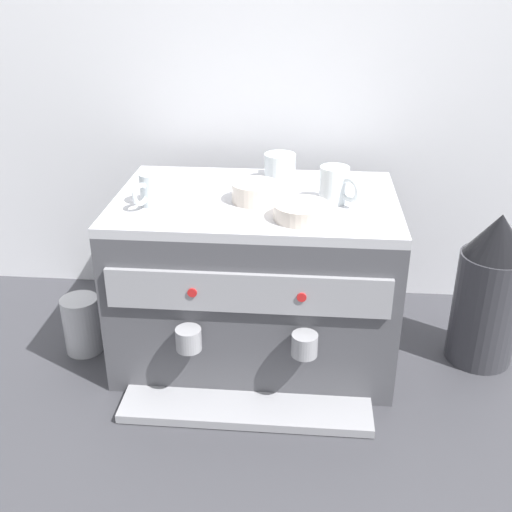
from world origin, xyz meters
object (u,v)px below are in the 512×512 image
(ceramic_cup_1, at_px, (152,189))
(milk_pitcher, at_px, (82,325))
(espresso_machine, at_px, (256,278))
(ceramic_cup_0, at_px, (336,185))
(ceramic_bowl_0, at_px, (302,212))
(ceramic_cup_2, at_px, (279,167))
(ceramic_bowl_1, at_px, (255,193))
(coffee_grinder, at_px, (488,291))

(ceramic_cup_1, distance_m, milk_pitcher, 0.43)
(milk_pitcher, bearing_deg, espresso_machine, 6.13)
(ceramic_cup_0, height_order, ceramic_bowl_0, ceramic_cup_0)
(ceramic_cup_2, distance_m, ceramic_bowl_1, 0.16)
(ceramic_cup_1, height_order, ceramic_bowl_1, ceramic_cup_1)
(espresso_machine, xyz_separation_m, ceramic_cup_2, (0.05, 0.13, 0.24))
(ceramic_cup_0, height_order, ceramic_cup_1, ceramic_cup_0)
(ceramic_bowl_1, bearing_deg, milk_pitcher, -176.43)
(ceramic_bowl_0, bearing_deg, ceramic_bowl_1, 138.01)
(coffee_grinder, bearing_deg, ceramic_bowl_1, -177.21)
(ceramic_cup_0, relative_size, ceramic_bowl_1, 0.86)
(ceramic_bowl_0, xyz_separation_m, milk_pitcher, (-0.55, 0.07, -0.35))
(ceramic_cup_0, xyz_separation_m, milk_pitcher, (-0.62, -0.04, -0.38))
(ceramic_cup_0, xyz_separation_m, ceramic_bowl_0, (-0.07, -0.11, -0.03))
(ceramic_bowl_1, bearing_deg, ceramic_cup_2, 72.96)
(ceramic_bowl_0, xyz_separation_m, coffee_grinder, (0.45, 0.12, -0.24))
(milk_pitcher, bearing_deg, ceramic_cup_2, 20.27)
(milk_pitcher, bearing_deg, ceramic_bowl_0, -7.21)
(ceramic_bowl_1, relative_size, coffee_grinder, 0.27)
(espresso_machine, height_order, ceramic_cup_0, ceramic_cup_0)
(ceramic_cup_1, distance_m, ceramic_cup_2, 0.33)
(ceramic_cup_0, relative_size, milk_pitcher, 0.61)
(ceramic_bowl_1, relative_size, milk_pitcher, 0.71)
(ceramic_cup_2, xyz_separation_m, milk_pitcher, (-0.49, -0.18, -0.37))
(ceramic_cup_0, bearing_deg, coffee_grinder, 2.72)
(espresso_machine, xyz_separation_m, ceramic_bowl_1, (0.00, -0.02, 0.23))
(ceramic_bowl_0, height_order, ceramic_bowl_1, ceramic_bowl_1)
(espresso_machine, height_order, ceramic_bowl_1, ceramic_bowl_1)
(ceramic_cup_1, relative_size, milk_pitcher, 0.63)
(ceramic_cup_0, xyz_separation_m, ceramic_cup_2, (-0.13, 0.14, -0.01))
(ceramic_cup_2, distance_m, ceramic_bowl_0, 0.26)
(coffee_grinder, bearing_deg, ceramic_cup_1, -174.98)
(ceramic_cup_0, xyz_separation_m, coffee_grinder, (0.38, 0.02, -0.26))
(espresso_machine, bearing_deg, coffee_grinder, 0.78)
(milk_pitcher, bearing_deg, ceramic_bowl_1, 3.57)
(ceramic_cup_0, relative_size, ceramic_cup_1, 0.97)
(ceramic_cup_1, xyz_separation_m, ceramic_bowl_1, (0.23, 0.04, -0.02))
(espresso_machine, height_order, milk_pitcher, espresso_machine)
(ceramic_bowl_1, height_order, coffee_grinder, ceramic_bowl_1)
(ceramic_bowl_1, bearing_deg, ceramic_cup_0, 2.96)
(milk_pitcher, bearing_deg, ceramic_cup_0, 3.39)
(ceramic_cup_2, xyz_separation_m, coffee_grinder, (0.51, -0.12, -0.26))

